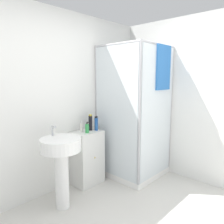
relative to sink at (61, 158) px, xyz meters
The scene contains 8 objects.
wall_back 0.78m from the sink, 69.77° to the left, with size 6.40×0.06×2.50m, color white.
shower_enclosure 1.35m from the sink, ahead, with size 0.89×0.92×2.08m.
vanity_cabinet 0.72m from the sink, 22.89° to the left, with size 0.43×0.35×0.81m.
sink is the anchor object (origin of this frame).
soap_dispenser 0.65m from the sink, 18.44° to the left, with size 0.05×0.06×0.16m.
shampoo_bottle_tall_black 0.81m from the sink, 21.16° to the left, with size 0.06×0.06×0.24m.
shampoo_bottle_blue 0.84m from the sink, 15.15° to the left, with size 0.05×0.05×0.21m.
lotion_bottle_white 0.71m from the sink, 29.69° to the left, with size 0.04×0.04×0.15m.
Camera 1 is at (-1.57, -0.91, 1.59)m, focal length 35.00 mm.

